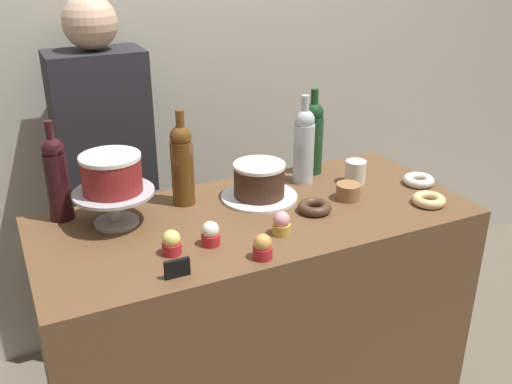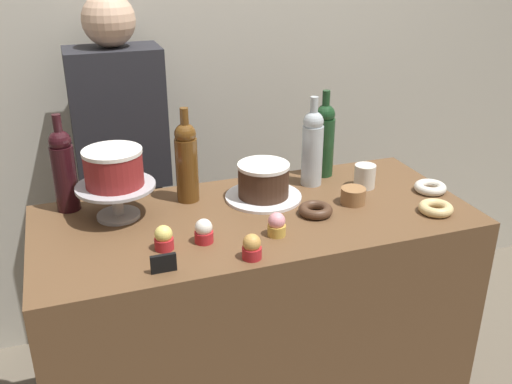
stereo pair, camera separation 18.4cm
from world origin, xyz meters
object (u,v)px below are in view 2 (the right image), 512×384
(cupcake_vanilla, at_px, (204,231))
(price_sign_chalkboard, at_px, (164,263))
(cupcake_strawberry, at_px, (277,225))
(wine_bottle_clear, at_px, (312,147))
(chocolate_round_cake, at_px, (263,180))
(donut_sugar, at_px, (430,187))
(cupcake_caramel, at_px, (252,247))
(donut_chocolate, at_px, (315,210))
(wine_bottle_amber, at_px, (187,161))
(white_layer_cake, at_px, (114,167))
(cookie_stack, at_px, (353,196))
(donut_glazed, at_px, (436,208))
(coffee_cup_ceramic, at_px, (365,176))
(cake_stand_pedestal, at_px, (117,195))
(cupcake_lemon, at_px, (164,238))
(wine_bottle_green, at_px, (324,138))
(barista_figure, at_px, (125,184))
(wine_bottle_dark_red, at_px, (64,169))

(cupcake_vanilla, xyz_separation_m, price_sign_chalkboard, (-0.14, -0.13, -0.01))
(cupcake_strawberry, bearing_deg, wine_bottle_clear, 51.41)
(chocolate_round_cake, distance_m, donut_sugar, 0.60)
(cupcake_caramel, bearing_deg, donut_chocolate, 34.30)
(wine_bottle_amber, bearing_deg, white_layer_cake, -167.06)
(wine_bottle_amber, xyz_separation_m, cookie_stack, (0.52, -0.21, -0.12))
(cupcake_vanilla, distance_m, donut_glazed, 0.77)
(wine_bottle_clear, xyz_separation_m, coffee_cup_ceramic, (0.17, -0.09, -0.10))
(donut_sugar, bearing_deg, coffee_cup_ceramic, 150.51)
(cake_stand_pedestal, bearing_deg, chocolate_round_cake, -1.93)
(white_layer_cake, bearing_deg, donut_glazed, -17.53)
(donut_glazed, bearing_deg, white_layer_cake, 162.47)
(chocolate_round_cake, bearing_deg, cupcake_lemon, -148.66)
(cake_stand_pedestal, xyz_separation_m, cupcake_strawberry, (0.44, -0.28, -0.04))
(wine_bottle_green, xyz_separation_m, cupcake_vanilla, (-0.56, -0.37, -0.11))
(cookie_stack, height_order, coffee_cup_ceramic, coffee_cup_ceramic)
(wine_bottle_amber, height_order, cupcake_lemon, wine_bottle_amber)
(cake_stand_pedestal, bearing_deg, coffee_cup_ceramic, -3.11)
(cupcake_caramel, relative_size, cookie_stack, 0.88)
(cupcake_vanilla, height_order, price_sign_chalkboard, cupcake_vanilla)
(donut_sugar, xyz_separation_m, coffee_cup_ceramic, (-0.20, 0.11, 0.03))
(cupcake_lemon, bearing_deg, price_sign_chalkboard, -101.50)
(chocolate_round_cake, distance_m, barista_figure, 0.72)
(cupcake_caramel, xyz_separation_m, donut_sugar, (0.75, 0.23, -0.02))
(cupcake_lemon, height_order, donut_glazed, cupcake_lemon)
(cake_stand_pedestal, relative_size, cupcake_caramel, 3.38)
(wine_bottle_clear, relative_size, donut_glazed, 2.91)
(cupcake_vanilla, xyz_separation_m, donut_chocolate, (0.39, 0.06, -0.02))
(wine_bottle_dark_red, bearing_deg, donut_glazed, -20.60)
(donut_sugar, bearing_deg, white_layer_cake, 171.44)
(cupcake_caramel, bearing_deg, price_sign_chalkboard, 177.68)
(white_layer_cake, xyz_separation_m, cupcake_vanilla, (0.22, -0.25, -0.14))
(wine_bottle_dark_red, bearing_deg, barista_figure, 61.72)
(cupcake_lemon, bearing_deg, cupcake_vanilla, 1.16)
(donut_sugar, relative_size, barista_figure, 0.07)
(cupcake_caramel, distance_m, coffee_cup_ceramic, 0.64)
(donut_glazed, bearing_deg, wine_bottle_clear, 128.75)
(cookie_stack, bearing_deg, wine_bottle_amber, 157.80)
(cake_stand_pedestal, xyz_separation_m, wine_bottle_dark_red, (-0.15, 0.11, 0.07))
(cupcake_vanilla, distance_m, donut_sugar, 0.86)
(wine_bottle_amber, relative_size, wine_bottle_clear, 1.00)
(chocolate_round_cake, height_order, cupcake_lemon, chocolate_round_cake)
(wine_bottle_green, bearing_deg, donut_sugar, -43.20)
(wine_bottle_green, bearing_deg, coffee_cup_ceramic, -60.60)
(wine_bottle_dark_red, height_order, donut_sugar, wine_bottle_dark_red)
(cupcake_caramel, relative_size, donut_sugar, 0.66)
(cupcake_lemon, bearing_deg, donut_chocolate, 6.95)
(chocolate_round_cake, xyz_separation_m, cupcake_lemon, (-0.39, -0.24, -0.03))
(wine_bottle_clear, height_order, wine_bottle_dark_red, same)
(cupcake_strawberry, relative_size, barista_figure, 0.05)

